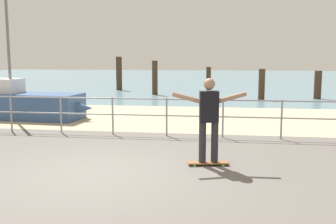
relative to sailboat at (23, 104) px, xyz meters
The scene contains 12 objects.
ground_plane 8.39m from the sailboat, 55.84° to the right, with size 24.00×10.00×0.04m, color #605B56.
beach_strip 4.85m from the sailboat, 12.80° to the left, with size 24.00×6.00×0.04m, color tan.
sea_surface 29.45m from the sailboat, 80.81° to the left, with size 72.00×50.00×0.04m, color slate.
railing_fence 4.55m from the sailboat, 30.86° to the right, with size 12.06×0.05×1.05m.
sailboat is the anchor object (origin of this frame).
skateboard 8.39m from the sailboat, 37.48° to the right, with size 0.82×0.34×0.08m.
skateboarder 8.39m from the sailboat, 37.48° to the right, with size 1.44×0.35×1.65m.
groyne_post_0 12.33m from the sailboat, 89.80° to the left, with size 0.38×0.38×2.20m, color #422D1E.
groyne_post_1 9.90m from the sailboat, 72.63° to the left, with size 0.32×0.32×1.96m, color #422D1E.
groyne_post_2 14.51m from the sailboat, 66.17° to the left, with size 0.31×0.31×1.53m, color #422D1E.
groyne_post_3 11.51m from the sailboat, 40.35° to the left, with size 0.32×0.32×1.58m, color #422D1E.
groyne_post_4 14.36m from the sailboat, 35.60° to the left, with size 0.37×0.37×1.47m, color #422D1E.
Camera 1 is at (2.24, -6.65, 2.12)m, focal length 41.63 mm.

